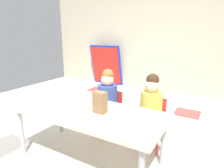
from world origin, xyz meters
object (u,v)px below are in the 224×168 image
(seated_child_near_camera, at_px, (108,96))
(donut_powdered_on_plate, at_px, (87,116))
(folded_activity_table, at_px, (106,65))
(paper_plate_near_edge, at_px, (87,118))
(donut_powdered_loose, at_px, (86,107))
(paper_bag_brown, at_px, (100,102))
(craft_table, at_px, (88,115))
(seated_child_middle_seat, at_px, (151,104))

(seated_child_near_camera, bearing_deg, donut_powdered_on_plate, -72.71)
(folded_activity_table, bearing_deg, donut_powdered_on_plate, -60.90)
(paper_plate_near_edge, bearing_deg, donut_powdered_loose, 129.71)
(paper_bag_brown, xyz_separation_m, paper_plate_near_edge, (-0.02, -0.19, -0.11))
(paper_plate_near_edge, distance_m, donut_powdered_loose, 0.27)
(folded_activity_table, distance_m, donut_powdered_on_plate, 3.61)
(craft_table, bearing_deg, folded_activity_table, 118.81)
(folded_activity_table, bearing_deg, paper_plate_near_edge, -60.90)
(seated_child_middle_seat, relative_size, donut_powdered_on_plate, 8.34)
(seated_child_near_camera, height_order, seated_child_middle_seat, same)
(donut_powdered_loose, bearing_deg, paper_plate_near_edge, -50.29)
(craft_table, relative_size, seated_child_middle_seat, 1.77)
(donut_powdered_on_plate, bearing_deg, seated_child_near_camera, 107.29)
(craft_table, distance_m, paper_bag_brown, 0.21)
(paper_plate_near_edge, bearing_deg, seated_child_near_camera, 107.29)
(craft_table, bearing_deg, seated_child_near_camera, 101.56)
(folded_activity_table, distance_m, paper_bag_brown, 3.46)
(craft_table, relative_size, seated_child_near_camera, 1.77)
(paper_bag_brown, relative_size, donut_powdered_on_plate, 2.00)
(seated_child_middle_seat, distance_m, donut_powdered_loose, 0.78)
(donut_powdered_on_plate, bearing_deg, paper_plate_near_edge, 0.00)
(donut_powdered_loose, bearing_deg, seated_child_near_camera, 96.87)
(paper_bag_brown, xyz_separation_m, donut_powdered_on_plate, (-0.02, -0.19, -0.09))
(seated_child_middle_seat, distance_m, paper_plate_near_edge, 0.85)
(seated_child_middle_seat, bearing_deg, seated_child_near_camera, 180.00)
(seated_child_near_camera, xyz_separation_m, donut_powdered_loose, (0.07, -0.56, 0.05))
(donut_powdered_on_plate, bearing_deg, folded_activity_table, 119.10)
(folded_activity_table, bearing_deg, craft_table, -61.19)
(craft_table, height_order, donut_powdered_loose, donut_powdered_loose)
(paper_bag_brown, distance_m, donut_powdered_loose, 0.22)
(seated_child_middle_seat, xyz_separation_m, folded_activity_table, (-2.12, 2.38, -0.02))
(craft_table, height_order, paper_bag_brown, paper_bag_brown)
(folded_activity_table, relative_size, donut_powdered_on_plate, 9.87)
(paper_bag_brown, bearing_deg, folded_activity_table, 120.96)
(seated_child_near_camera, distance_m, paper_plate_near_edge, 0.81)
(paper_bag_brown, relative_size, donut_powdered_loose, 1.89)
(donut_powdered_on_plate, xyz_separation_m, donut_powdered_loose, (-0.17, 0.21, -0.01))
(paper_plate_near_edge, bearing_deg, craft_table, 123.90)
(folded_activity_table, height_order, donut_powdered_on_plate, folded_activity_table)
(seated_child_middle_seat, height_order, donut_powdered_on_plate, seated_child_middle_seat)
(seated_child_middle_seat, xyz_separation_m, paper_bag_brown, (-0.35, -0.58, 0.14))
(paper_bag_brown, bearing_deg, paper_plate_near_edge, -96.64)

